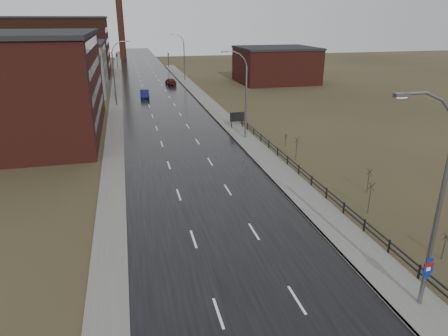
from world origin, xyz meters
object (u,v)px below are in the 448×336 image
billboard (237,117)px  car_near (145,94)px  streetlight_main (434,209)px  car_far (171,82)px

billboard → car_near: size_ratio=0.50×
streetlight_main → car_far: (-4.04, 81.76, -5.24)m
car_near → car_far: bearing=66.9°
billboard → car_near: bearing=113.4°
car_near → car_far: car_far is taller
streetlight_main → car_far: 82.03m
billboard → car_near: (-11.70, 27.00, -0.85)m
streetlight_main → billboard: 39.50m
streetlight_main → car_near: 67.38m
billboard → car_near: 29.44m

